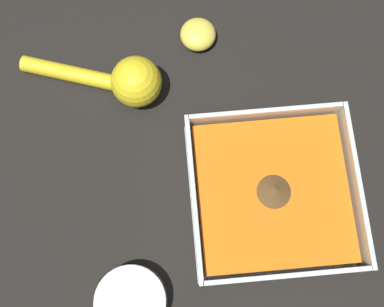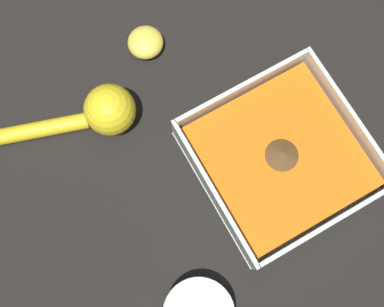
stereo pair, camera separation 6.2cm
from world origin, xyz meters
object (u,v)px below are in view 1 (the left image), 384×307
Objects in this scene: square_dish at (272,194)px; lemon_half at (198,34)px; lemon_squeezer at (124,80)px; spice_bowl at (132,301)px.

square_dish reaches higher than lemon_half.
lemon_half is (-0.07, 0.11, -0.02)m from lemon_squeezer.
spice_bowl is 0.30m from lemon_squeezer.
lemon_squeezer is at bearing -57.38° from lemon_half.
lemon_half is at bearing -162.56° from square_dish.
spice_bowl is 0.44× the size of lemon_squeezer.
lemon_squeezer is 0.13m from lemon_half.
lemon_squeezer reaches higher than lemon_half.
square_dish is at bearing 121.62° from spice_bowl.
lemon_squeezer is (-0.30, 0.01, 0.02)m from spice_bowl.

